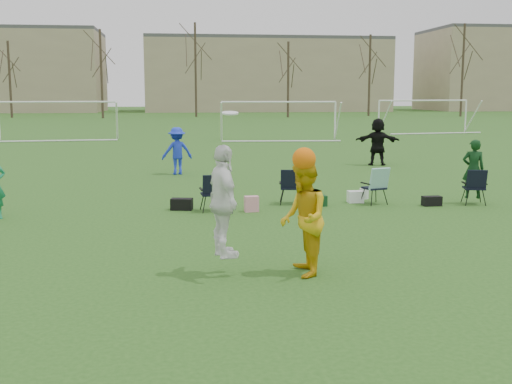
{
  "coord_description": "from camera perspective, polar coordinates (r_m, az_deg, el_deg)",
  "views": [
    {
      "loc": [
        -2.53,
        -8.7,
        3.02
      ],
      "look_at": [
        -1.13,
        2.55,
        1.25
      ],
      "focal_mm": 45.0,
      "sensor_mm": 36.0,
      "label": 1
    }
  ],
  "objects": [
    {
      "name": "ground",
      "position": [
        9.55,
        8.76,
        -9.67
      ],
      "size": [
        260.0,
        260.0,
        0.0
      ],
      "primitive_type": "plane",
      "color": "#27531A",
      "rests_on": "ground"
    },
    {
      "name": "fielder_blue",
      "position": [
        23.9,
        -7.04,
        3.65
      ],
      "size": [
        1.24,
        0.89,
        1.74
      ],
      "primitive_type": "imported",
      "rotation": [
        0.0,
        0.0,
        3.37
      ],
      "color": "#1C34D3",
      "rests_on": "ground"
    },
    {
      "name": "fielder_black",
      "position": [
        27.18,
        10.76,
        4.41
      ],
      "size": [
        1.91,
        1.03,
        1.96
      ],
      "primitive_type": "imported",
      "rotation": [
        0.0,
        0.0,
        2.88
      ],
      "color": "black",
      "rests_on": "ground"
    },
    {
      "name": "center_contest",
      "position": [
        10.53,
        1.33,
        -1.63
      ],
      "size": [
        2.04,
        1.2,
        2.72
      ],
      "color": "white",
      "rests_on": "ground"
    },
    {
      "name": "sideline_setup",
      "position": [
        17.44,
        9.33,
        0.55
      ],
      "size": [
        8.55,
        1.85,
        1.76
      ],
      "color": "black",
      "rests_on": "ground"
    },
    {
      "name": "goal_left",
      "position": [
        43.36,
        -17.16,
        7.03
      ],
      "size": [
        7.39,
        0.76,
        2.46
      ],
      "rotation": [
        0.0,
        0.0,
        0.09
      ],
      "color": "white",
      "rests_on": "ground"
    },
    {
      "name": "goal_mid",
      "position": [
        41.23,
        2.02,
        7.34
      ],
      "size": [
        7.4,
        0.63,
        2.46
      ],
      "rotation": [
        0.0,
        0.0,
        -0.07
      ],
      "color": "white",
      "rests_on": "ground"
    },
    {
      "name": "goal_right",
      "position": [
        50.25,
        14.66,
        7.33
      ],
      "size": [
        7.35,
        1.14,
        2.46
      ],
      "rotation": [
        0.0,
        0.0,
        0.14
      ],
      "color": "white",
      "rests_on": "ground"
    },
    {
      "name": "tree_line",
      "position": [
        78.62,
        -5.17,
        10.34
      ],
      "size": [
        110.28,
        3.28,
        11.4
      ],
      "color": "#382B21",
      "rests_on": "ground"
    },
    {
      "name": "building_row",
      "position": [
        105.15,
        -2.09,
        10.48
      ],
      "size": [
        126.0,
        16.0,
        13.0
      ],
      "color": "tan",
      "rests_on": "ground"
    }
  ]
}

